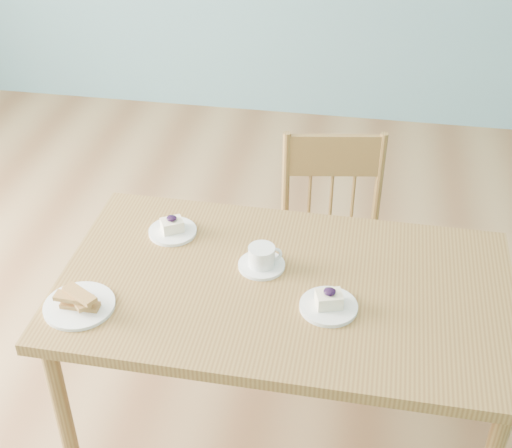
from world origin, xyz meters
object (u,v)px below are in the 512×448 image
Objects in this scene: dining_table at (284,302)px; dining_chair at (331,246)px; cheesecake_plate_near at (329,303)px; biscotti_plate at (79,302)px; coffee_cup at (262,259)px; cheesecake_plate_far at (172,229)px.

dining_chair reaches higher than dining_table.
biscotti_plate is at bearing -170.55° from cheesecake_plate_near.
coffee_cup reaches higher than dining_table.
coffee_cup is at bearing -119.11° from dining_chair.
cheesecake_plate_far is 0.41m from biscotti_plate.
dining_chair is 0.60m from coffee_cup.
dining_chair is at bearing 92.62° from cheesecake_plate_near.
dining_table is 8.68× the size of cheesecake_plate_far.
coffee_cup is at bearing 144.46° from cheesecake_plate_near.
dining_table is 0.58m from biscotti_plate.
dining_table is at bearing 148.14° from cheesecake_plate_near.
coffee_cup is 0.53m from biscotti_plate.
coffee_cup reaches higher than cheesecake_plate_far.
dining_table is 6.67× the size of biscotti_plate.
cheesecake_plate_far is (-0.38, 0.18, 0.08)m from dining_table.
cheesecake_plate_near is at bearing 9.45° from biscotti_plate.
dining_chair is at bearing 49.51° from biscotti_plate.
coffee_cup is (0.30, -0.12, 0.01)m from cheesecake_plate_far.
biscotti_plate is (-0.16, -0.38, 0.00)m from cheesecake_plate_far.
biscotti_plate reaches higher than dining_table.
dining_chair reaches higher than cheesecake_plate_near.
cheesecake_plate_near is 0.68m from biscotti_plate.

